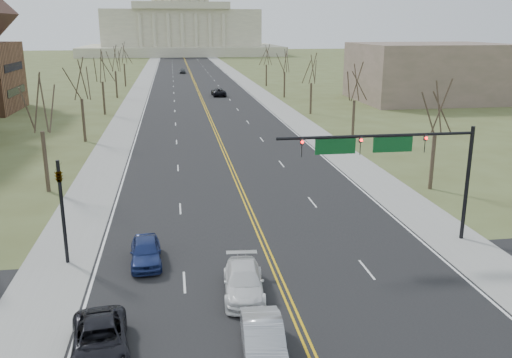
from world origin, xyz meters
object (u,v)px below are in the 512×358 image
object	(u,v)px
car_sb_inner_lead	(264,342)
car_sb_outer_second	(146,252)
signal_left	(61,201)
car_sb_outer_lead	(100,340)
car_sb_inner_second	(244,282)
car_far_sb	(183,71)
car_far_nb	(219,92)
signal_mast	(391,153)

from	to	relation	value
car_sb_inner_lead	car_sb_outer_second	distance (m)	11.21
signal_left	car_sb_outer_lead	xyz separation A→B (m)	(2.97, -9.54, -3.02)
car_sb_inner_second	car_far_sb	world-z (taller)	car_far_sb
car_sb_inner_lead	car_sb_outer_second	world-z (taller)	car_sb_inner_lead
car_sb_inner_second	car_sb_outer_second	world-z (taller)	car_sb_outer_second
signal_left	car_sb_outer_lead	distance (m)	10.44
car_far_nb	car_sb_outer_second	bearing A→B (deg)	79.51
signal_left	car_sb_outer_second	size ratio (longest dim) A/B	1.42
signal_mast	car_sb_outer_second	size ratio (longest dim) A/B	2.88
car_sb_inner_lead	car_sb_inner_second	world-z (taller)	car_sb_inner_lead
car_sb_outer_lead	car_far_sb	bearing A→B (deg)	80.27
signal_left	car_sb_inner_lead	world-z (taller)	signal_left
car_sb_inner_second	car_sb_outer_second	size ratio (longest dim) A/B	1.15
signal_mast	signal_left	world-z (taller)	signal_mast
car_sb_outer_lead	car_sb_inner_second	world-z (taller)	car_sb_inner_second
signal_left	car_sb_inner_lead	size ratio (longest dim) A/B	1.29
car_sb_outer_second	car_far_sb	bearing A→B (deg)	84.75
car_sb_inner_second	car_sb_outer_second	xyz separation A→B (m)	(-4.98, 4.50, 0.02)
signal_left	car_sb_outer_second	xyz separation A→B (m)	(4.43, -0.80, -2.98)
car_sb_outer_lead	car_sb_inner_second	size ratio (longest dim) A/B	1.01
signal_left	car_sb_inner_lead	bearing A→B (deg)	-48.65
signal_left	car_sb_outer_lead	bearing A→B (deg)	-72.71
car_far_nb	car_far_sb	bearing A→B (deg)	-86.31
signal_left	car_sb_outer_lead	size ratio (longest dim) A/B	1.23
car_sb_inner_lead	car_sb_outer_lead	xyz separation A→B (m)	(-6.53, 1.26, -0.09)
car_sb_inner_second	car_far_sb	xyz separation A→B (m)	(-0.12, 132.17, 0.00)
car_far_nb	car_sb_inner_lead	bearing A→B (deg)	83.80
car_sb_outer_second	car_sb_outer_lead	bearing A→B (deg)	-102.59
car_sb_inner_lead	car_sb_outer_second	xyz separation A→B (m)	(-5.07, 10.00, -0.05)
signal_left	car_far_sb	bearing A→B (deg)	85.81
car_sb_outer_second	signal_mast	bearing A→B (deg)	0.06
car_sb_outer_second	car_far_sb	size ratio (longest dim) A/B	1.02
signal_mast	car_far_nb	size ratio (longest dim) A/B	2.28
car_sb_outer_lead	car_sb_inner_lead	bearing A→B (deg)	-17.97
car_sb_inner_second	car_far_sb	bearing A→B (deg)	94.78
car_sb_inner_second	car_sb_outer_lead	bearing A→B (deg)	-141.91
car_sb_inner_lead	car_far_sb	world-z (taller)	car_sb_inner_lead
car_sb_outer_lead	car_sb_outer_second	size ratio (longest dim) A/B	1.16
car_sb_outer_lead	car_sb_outer_second	distance (m)	8.86
car_sb_outer_second	car_far_sb	xyz separation A→B (m)	(4.85, 127.67, -0.01)
car_sb_inner_lead	car_far_nb	size ratio (longest dim) A/B	0.88
car_sb_outer_second	car_sb_inner_lead	bearing A→B (deg)	-66.20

